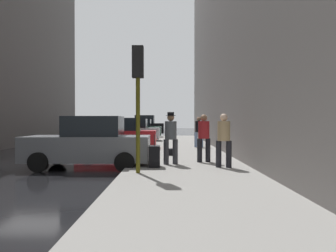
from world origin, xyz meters
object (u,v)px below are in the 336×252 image
fire_hydrant (153,139)px  pedestrian_with_beanie (170,135)px  parked_silver_sedan (131,131)px  parked_gray_coupe (88,144)px  parked_black_suv (142,126)px  rolling_suitcase (153,156)px  pedestrian_in_red_jacket (203,136)px  pedestrian_in_tan_coat (223,137)px  pedestrian_in_jeans (198,130)px  parked_dark_green_sedan (138,129)px  traffic_light (137,81)px  parked_red_hatchback (117,135)px  duffel_bag (168,152)px

fire_hydrant → pedestrian_with_beanie: bearing=-84.1°
parked_silver_sedan → parked_gray_coupe: bearing=-90.0°
parked_black_suv → pedestrian_with_beanie: size_ratio=2.62×
parked_silver_sedan → fire_hydrant: size_ratio=6.02×
parked_silver_sedan → rolling_suitcase: (2.27, -14.05, -0.36)m
fire_hydrant → pedestrian_in_red_jacket: pedestrian_in_red_jacket is taller
pedestrian_in_tan_coat → pedestrian_in_jeans: size_ratio=1.00×
parked_gray_coupe → parked_silver_sedan: size_ratio=1.00×
parked_dark_green_sedan → traffic_light: (1.85, -21.05, 1.91)m
rolling_suitcase → parked_silver_sedan: bearing=99.2°
parked_red_hatchback → fire_hydrant: (1.80, 3.09, -0.35)m
pedestrian_in_tan_coat → pedestrian_in_jeans: 7.99m
parked_black_suv → pedestrian_in_tan_coat: (4.48, -25.68, 0.07)m
pedestrian_in_tan_coat → rolling_suitcase: 2.30m
rolling_suitcase → pedestrian_in_jeans: bearing=74.6°
pedestrian_in_tan_coat → duffel_bag: bearing=114.4°
parked_gray_coupe → rolling_suitcase: 2.42m
parked_red_hatchback → fire_hydrant: 3.60m
parked_black_suv → rolling_suitcase: parked_black_suv is taller
fire_hydrant → pedestrian_in_jeans: 3.65m
parked_dark_green_sedan → pedestrian_in_tan_coat: 20.48m
parked_black_suv → pedestrian_with_beanie: parked_black_suv is taller
pedestrian_with_beanie → pedestrian_in_jeans: size_ratio=1.04×
parked_gray_coupe → pedestrian_with_beanie: pedestrian_with_beanie is taller
parked_gray_coupe → duffel_bag: parked_gray_coupe is taller
traffic_light → rolling_suitcase: 2.60m
parked_gray_coupe → parked_dark_green_sedan: bearing=90.0°
parked_silver_sedan → traffic_light: traffic_light is taller
parked_silver_sedan → pedestrian_in_red_jacket: bearing=-72.7°
traffic_light → rolling_suitcase: bearing=70.9°
rolling_suitcase → duffel_bag: (0.51, 3.62, -0.20)m
pedestrian_in_tan_coat → fire_hydrant: bearing=104.4°
pedestrian_in_tan_coat → parked_dark_green_sedan: bearing=102.6°
fire_hydrant → pedestrian_in_red_jacket: (2.19, -9.07, 0.61)m
parked_red_hatchback → pedestrian_with_beanie: size_ratio=2.38×
parked_silver_sedan → traffic_light: 15.48m
pedestrian_in_red_jacket → rolling_suitcase: size_ratio=1.64×
parked_black_suv → pedestrian_in_tan_coat: bearing=-80.1°
parked_black_suv → parked_red_hatchback: bearing=-90.0°
pedestrian_in_jeans → rolling_suitcase: size_ratio=1.64×
parked_black_suv → pedestrian_in_tan_coat: 26.07m
parked_dark_green_sedan → pedestrian_with_beanie: (2.80, -19.20, 0.29)m
rolling_suitcase → parked_gray_coupe: bearing=161.1°
parked_gray_coupe → rolling_suitcase: size_ratio=4.06×
pedestrian_in_red_jacket → pedestrian_with_beanie: bearing=-154.2°
pedestrian_in_tan_coat → parked_silver_sedan: bearing=107.5°
parked_dark_green_sedan → pedestrian_in_jeans: 12.79m
parked_gray_coupe → pedestrian_with_beanie: 2.82m
parked_dark_green_sedan → pedestrian_in_red_jacket: pedestrian_in_red_jacket is taller
parked_gray_coupe → fire_hydrant: (1.80, 9.54, -0.35)m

